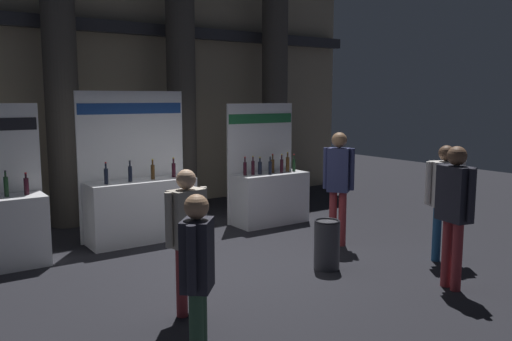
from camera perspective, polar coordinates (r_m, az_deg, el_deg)
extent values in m
plane|color=black|center=(7.66, -3.01, -10.25)|extent=(24.53, 24.53, 0.00)
cube|color=gray|center=(11.57, -15.67, 12.90)|extent=(12.27, 0.25, 6.90)
cube|color=#2D2D33|center=(11.32, -15.21, 14.79)|extent=(12.27, 0.20, 0.24)
cylinder|color=#423D38|center=(10.35, -20.42, 10.35)|extent=(0.60, 0.60, 5.83)
cylinder|color=#423D38|center=(11.21, -8.12, 10.53)|extent=(0.60, 0.60, 5.83)
cylinder|color=#423D38|center=(12.48, 2.06, 10.33)|extent=(0.60, 0.60, 5.83)
cylinder|color=#19381E|center=(8.13, -25.44, -1.60)|extent=(0.06, 0.06, 0.28)
cylinder|color=#19381E|center=(8.10, -25.51, -0.37)|extent=(0.03, 0.03, 0.07)
cylinder|color=black|center=(8.10, -25.53, -0.05)|extent=(0.03, 0.03, 0.02)
cylinder|color=black|center=(8.17, -23.61, -1.59)|extent=(0.07, 0.07, 0.24)
cylinder|color=black|center=(8.15, -23.67, -0.54)|extent=(0.03, 0.03, 0.06)
cylinder|color=red|center=(8.14, -23.69, -0.26)|extent=(0.03, 0.03, 0.02)
cube|color=white|center=(8.99, -12.25, -4.28)|extent=(1.77, 0.60, 1.03)
cube|color=white|center=(9.18, -13.19, 0.58)|extent=(1.86, 0.04, 2.50)
cube|color=navy|center=(9.09, -13.33, 6.55)|extent=(1.81, 0.01, 0.18)
cylinder|color=black|center=(8.61, -15.93, -0.61)|extent=(0.06, 0.06, 0.25)
cylinder|color=black|center=(8.59, -15.97, 0.48)|extent=(0.03, 0.03, 0.09)
cylinder|color=red|center=(8.58, -15.98, 0.83)|extent=(0.03, 0.03, 0.02)
cylinder|color=black|center=(8.76, -13.47, -0.37)|extent=(0.07, 0.07, 0.25)
cylinder|color=black|center=(8.74, -13.51, 0.70)|extent=(0.03, 0.03, 0.08)
cylinder|color=black|center=(8.73, -13.52, 1.00)|extent=(0.03, 0.03, 0.02)
cylinder|color=#472D14|center=(8.94, -11.12, -0.17)|extent=(0.07, 0.07, 0.24)
cylinder|color=#472D14|center=(8.92, -11.14, 0.86)|extent=(0.03, 0.03, 0.08)
cylinder|color=gold|center=(8.91, -11.15, 1.18)|extent=(0.03, 0.03, 0.02)
cylinder|color=black|center=(9.14, -8.91, 0.05)|extent=(0.07, 0.07, 0.24)
cylinder|color=black|center=(9.12, -8.93, 1.04)|extent=(0.03, 0.03, 0.08)
cylinder|color=gold|center=(9.12, -8.94, 1.35)|extent=(0.03, 0.03, 0.02)
cube|color=white|center=(10.02, 1.59, -3.04)|extent=(1.42, 0.60, 0.97)
cube|color=white|center=(10.19, 0.47, 0.87)|extent=(1.49, 0.04, 2.27)
cube|color=#1E6638|center=(10.10, 0.55, 5.65)|extent=(1.45, 0.01, 0.18)
cylinder|color=black|center=(9.64, -1.20, 0.18)|extent=(0.06, 0.06, 0.24)
cylinder|color=black|center=(9.62, -1.20, 1.15)|extent=(0.03, 0.03, 0.08)
cylinder|color=red|center=(9.61, -1.21, 1.45)|extent=(0.03, 0.03, 0.02)
cylinder|color=black|center=(9.72, -0.33, 0.29)|extent=(0.06, 0.06, 0.26)
cylinder|color=black|center=(9.70, -0.33, 1.26)|extent=(0.03, 0.03, 0.07)
cylinder|color=gold|center=(9.70, -0.33, 1.53)|extent=(0.03, 0.03, 0.02)
cylinder|color=black|center=(9.79, 0.43, 0.27)|extent=(0.07, 0.07, 0.23)
cylinder|color=black|center=(9.77, 0.43, 1.15)|extent=(0.03, 0.03, 0.07)
cylinder|color=gold|center=(9.76, 0.43, 1.41)|extent=(0.03, 0.03, 0.02)
cylinder|color=black|center=(9.81, 1.54, 0.30)|extent=(0.06, 0.06, 0.24)
cylinder|color=black|center=(9.79, 1.55, 1.20)|extent=(0.03, 0.03, 0.07)
cylinder|color=black|center=(9.79, 1.55, 1.46)|extent=(0.03, 0.03, 0.02)
cylinder|color=#472D14|center=(10.00, 1.81, 0.48)|extent=(0.07, 0.07, 0.25)
cylinder|color=#472D14|center=(9.98, 1.82, 1.45)|extent=(0.03, 0.03, 0.09)
cylinder|color=red|center=(9.97, 1.82, 1.76)|extent=(0.03, 0.03, 0.02)
cylinder|color=black|center=(10.02, 2.80, 0.50)|extent=(0.06, 0.06, 0.25)
cylinder|color=black|center=(10.00, 2.80, 1.45)|extent=(0.03, 0.03, 0.08)
cylinder|color=gold|center=(10.00, 2.80, 1.74)|extent=(0.03, 0.03, 0.02)
cylinder|color=#472D14|center=(10.15, 3.44, 0.66)|extent=(0.07, 0.07, 0.28)
cylinder|color=#472D14|center=(10.13, 3.45, 1.67)|extent=(0.03, 0.03, 0.08)
cylinder|color=gold|center=(10.13, 3.45, 1.95)|extent=(0.03, 0.03, 0.02)
cylinder|color=#19381E|center=(10.25, 4.13, 0.58)|extent=(0.06, 0.06, 0.23)
cylinder|color=#19381E|center=(10.23, 4.13, 1.44)|extent=(0.03, 0.03, 0.08)
cylinder|color=red|center=(10.23, 4.14, 1.72)|extent=(0.03, 0.03, 0.02)
cylinder|color=#38383D|center=(7.49, 7.68, -8.03)|extent=(0.36, 0.36, 0.67)
torus|color=black|center=(7.40, 7.73, -5.43)|extent=(0.35, 0.35, 0.02)
cylinder|color=maroon|center=(7.04, 20.94, -8.72)|extent=(0.12, 0.12, 0.87)
cylinder|color=maroon|center=(7.16, 19.95, -8.40)|extent=(0.12, 0.12, 0.87)
cube|color=#23232D|center=(6.92, 20.75, -2.37)|extent=(0.31, 0.46, 0.69)
sphere|color=brown|center=(6.86, 20.94, 1.49)|extent=(0.24, 0.24, 0.24)
cylinder|color=#23232D|center=(6.74, 22.29, -2.56)|extent=(0.08, 0.08, 0.65)
cylinder|color=#23232D|center=(7.10, 19.30, -1.91)|extent=(0.08, 0.08, 0.65)
cylinder|color=maroon|center=(8.64, 9.33, -5.18)|extent=(0.12, 0.12, 0.89)
cylinder|color=maroon|center=(8.67, 8.33, -5.12)|extent=(0.12, 0.12, 0.89)
cube|color=navy|center=(8.51, 8.94, 0.07)|extent=(0.39, 0.41, 0.70)
sphere|color=#8C6647|center=(8.46, 9.01, 3.29)|extent=(0.24, 0.24, 0.24)
cylinder|color=navy|center=(8.47, 10.36, 0.12)|extent=(0.08, 0.08, 0.67)
cylinder|color=navy|center=(8.55, 7.54, 0.25)|extent=(0.08, 0.08, 0.67)
cylinder|color=maroon|center=(6.02, -6.73, -11.49)|extent=(0.12, 0.12, 0.78)
cylinder|color=maroon|center=(5.92, -8.05, -11.86)|extent=(0.12, 0.12, 0.78)
cube|color=#ADA393|center=(5.77, -7.51, -5.10)|extent=(0.43, 0.30, 0.62)
sphere|color=tan|center=(5.69, -7.58, -0.94)|extent=(0.22, 0.22, 0.22)
cylinder|color=#ADA393|center=(5.92, -5.68, -4.59)|extent=(0.08, 0.08, 0.59)
cylinder|color=#ADA393|center=(5.63, -9.43, -5.31)|extent=(0.08, 0.08, 0.59)
cylinder|color=navy|center=(8.19, 18.98, -6.47)|extent=(0.12, 0.12, 0.82)
cylinder|color=navy|center=(8.28, 20.12, -6.38)|extent=(0.12, 0.12, 0.82)
cube|color=silver|center=(8.09, 19.80, -1.36)|extent=(0.50, 0.42, 0.65)
sphere|color=brown|center=(8.04, 19.95, 1.78)|extent=(0.23, 0.23, 0.23)
cylinder|color=silver|center=(7.97, 18.14, -1.30)|extent=(0.08, 0.08, 0.62)
cylinder|color=silver|center=(8.22, 21.41, -1.18)|extent=(0.08, 0.08, 0.62)
cylinder|color=#33563D|center=(4.70, -6.46, -17.34)|extent=(0.12, 0.12, 0.77)
cylinder|color=#33563D|center=(4.83, -6.06, -16.64)|extent=(0.12, 0.12, 0.77)
cube|color=#23232D|center=(4.52, -6.39, -9.06)|extent=(0.38, 0.39, 0.61)
sphere|color=tan|center=(4.42, -6.47, -3.91)|extent=(0.21, 0.21, 0.21)
cylinder|color=#23232D|center=(4.33, -7.01, -9.62)|extent=(0.08, 0.08, 0.58)
cylinder|color=#23232D|center=(4.70, -5.82, -8.18)|extent=(0.08, 0.08, 0.58)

